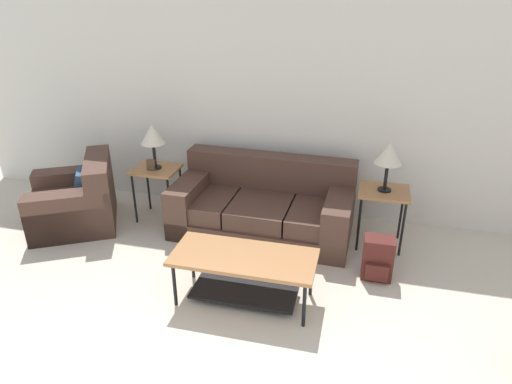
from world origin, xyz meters
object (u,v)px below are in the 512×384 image
armchair (77,201)px  table_lamp_left (152,135)px  backpack (378,259)px  coffee_table (244,267)px  couch (264,207)px  table_lamp_right (389,154)px  side_table_left (156,174)px  side_table_right (383,197)px

armchair → table_lamp_left: (0.87, 0.37, 0.77)m
table_lamp_left → backpack: (2.59, -0.64, -0.84)m
armchair → backpack: 3.47m
coffee_table → armchair: bearing=158.1°
armchair → coffee_table: armchair is taller
couch → table_lamp_right: 1.51m
side_table_left → side_table_right: size_ratio=1.00×
side_table_left → armchair: bearing=-157.2°
couch → armchair: couch is taller
side_table_left → side_table_right: (2.60, 0.00, 0.00)m
table_lamp_right → backpack: size_ratio=1.21×
backpack → couch: bearing=153.1°
coffee_table → backpack: coffee_table is taller
couch → side_table_right: size_ratio=3.10×
couch → table_lamp_left: size_ratio=3.86×
couch → coffee_table: (0.12, -1.30, 0.06)m
armchair → side_table_right: bearing=6.0°
table_lamp_left → table_lamp_right: (2.60, 0.00, 0.00)m
side_table_right → backpack: (-0.01, -0.64, -0.36)m
table_lamp_right → side_table_right: bearing=-90.0°
couch → table_lamp_left: bearing=-179.6°
backpack → coffee_table: bearing=-150.9°
table_lamp_left → coffee_table: bearing=-42.2°
side_table_left → table_lamp_right: bearing=0.0°
armchair → side_table_left: armchair is taller
couch → backpack: (1.29, -0.65, -0.08)m
side_table_left → table_lamp_right: 2.65m
side_table_right → table_lamp_right: (0.00, 0.00, 0.48)m
couch → armchair: bearing=-170.2°
side_table_right → table_lamp_left: bearing=180.0°
side_table_left → side_table_right: bearing=0.0°
armchair → table_lamp_right: size_ratio=2.47×
side_table_left → backpack: bearing=-13.9°
side_table_right → couch: bearing=179.6°
armchair → side_table_left: bearing=22.8°
couch → side_table_left: bearing=-179.6°
side_table_left → backpack: side_table_left is taller
side_table_right → armchair: bearing=-174.0°
armchair → side_table_right: size_ratio=1.98×
couch → table_lamp_right: table_lamp_right is taller
side_table_right → table_lamp_right: table_lamp_right is taller
coffee_table → table_lamp_right: size_ratio=2.43×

